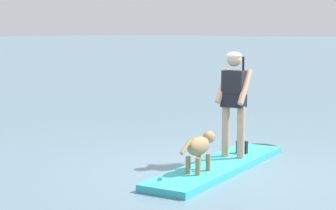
# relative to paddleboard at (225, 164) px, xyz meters

# --- Properties ---
(ground_plane) EXTENTS (400.00, 400.00, 0.00)m
(ground_plane) POSITION_rel_paddleboard_xyz_m (-0.23, -0.04, -0.05)
(ground_plane) COLOR slate
(paddleboard) EXTENTS (3.71, 1.32, 0.10)m
(paddleboard) POSITION_rel_paddleboard_xyz_m (0.00, 0.00, 0.00)
(paddleboard) COLOR #33B2BF
(paddleboard) RESTS_ON ground_plane
(person_paddler) EXTENTS (0.64, 0.53, 1.65)m
(person_paddler) POSITION_rel_paddleboard_xyz_m (0.29, 0.05, 1.00)
(person_paddler) COLOR tan
(person_paddler) RESTS_ON paddleboard
(dog) EXTENTS (0.98, 0.30, 0.54)m
(dog) POSITION_rel_paddleboard_xyz_m (-0.82, -0.14, 0.41)
(dog) COLOR #997A51
(dog) RESTS_ON paddleboard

